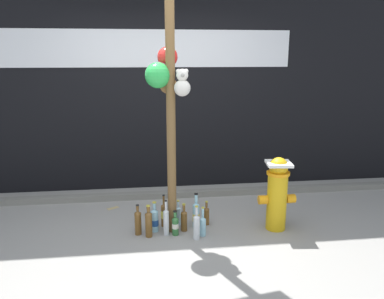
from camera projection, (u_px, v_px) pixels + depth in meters
The scene contains 19 objects.
ground_plane at pixel (171, 243), 3.90m from camera, with size 14.00×14.00×0.00m, color gray.
building_wall at pixel (159, 46), 5.20m from camera, with size 10.00×0.21×3.99m.
curb_strip at pixel (164, 195), 5.15m from camera, with size 8.00×0.12×0.08m, color slate.
memorial_post at pixel (168, 62), 3.78m from camera, with size 0.48×0.46×3.03m.
fire_hydrant at pixel (277, 192), 4.14m from camera, with size 0.41×0.29×0.82m.
bottle_0 at pixel (164, 214), 4.27m from camera, with size 0.07×0.07×0.37m.
bottle_1 at pixel (175, 225), 4.06m from camera, with size 0.07×0.07×0.27m.
bottle_2 at pixel (178, 215), 4.30m from camera, with size 0.06×0.06×0.29m.
bottle_3 at pixel (155, 220), 4.14m from camera, with size 0.08×0.08×0.34m.
bottle_4 at pixel (138, 222), 4.07m from camera, with size 0.07×0.07×0.34m.
bottle_5 at pixel (203, 225), 4.05m from camera, with size 0.07×0.07×0.32m.
bottle_6 at pixel (206, 215), 4.31m from camera, with size 0.06×0.06×0.28m.
bottle_7 at pixel (149, 223), 4.01m from camera, with size 0.07×0.07×0.35m.
bottle_8 at pixel (196, 214), 4.24m from camera, with size 0.08×0.08×0.40m.
bottle_9 at pixel (184, 220), 4.16m from camera, with size 0.07×0.07×0.31m.
bottle_10 at pixel (197, 226), 3.96m from camera, with size 0.07×0.07×0.37m.
bottle_11 at pixel (166, 221), 4.05m from camera, with size 0.06×0.06×0.39m.
litter_0 at pixel (113, 208), 4.80m from camera, with size 0.15×0.06×0.01m, color tan.
litter_1 at pixel (256, 191), 5.39m from camera, with size 0.09×0.05×0.01m, color #8C99B2.
Camera 1 is at (-0.21, -3.56, 1.87)m, focal length 35.70 mm.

